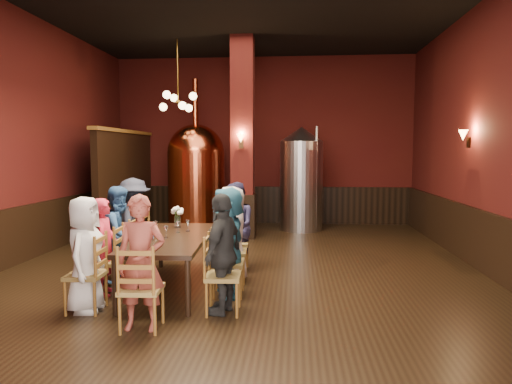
# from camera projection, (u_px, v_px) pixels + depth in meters

# --- Properties ---
(room) EXTENTS (10.00, 10.02, 4.50)m
(room) POSITION_uv_depth(u_px,v_px,m) (241.00, 134.00, 7.47)
(room) COLOR black
(room) RESTS_ON ground
(wainscot_right) EXTENTS (0.08, 9.90, 1.00)m
(wainscot_right) POSITION_uv_depth(u_px,v_px,m) (487.00, 243.00, 7.29)
(wainscot_right) COLOR black
(wainscot_right) RESTS_ON ground
(wainscot_back) EXTENTS (7.90, 0.08, 1.00)m
(wainscot_back) POSITION_uv_depth(u_px,v_px,m) (263.00, 205.00, 12.55)
(wainscot_back) COLOR black
(wainscot_back) RESTS_ON ground
(wainscot_left) EXTENTS (0.08, 9.90, 1.00)m
(wainscot_left) POSITION_uv_depth(u_px,v_px,m) (17.00, 235.00, 7.97)
(wainscot_left) COLOR black
(wainscot_left) RESTS_ON ground
(column) EXTENTS (0.58, 0.58, 4.50)m
(column) POSITION_uv_depth(u_px,v_px,m) (243.00, 139.00, 10.28)
(column) COLOR #43120E
(column) RESTS_ON ground
(partition) EXTENTS (0.22, 3.50, 2.40)m
(partition) POSITION_uv_depth(u_px,v_px,m) (126.00, 183.00, 11.02)
(partition) COLOR black
(partition) RESTS_ON ground
(pendant_cluster) EXTENTS (0.90, 0.90, 1.70)m
(pendant_cluster) POSITION_uv_depth(u_px,v_px,m) (178.00, 102.00, 10.43)
(pendant_cluster) COLOR #A57226
(pendant_cluster) RESTS_ON room
(sconce_wall) EXTENTS (0.20, 0.20, 0.36)m
(sconce_wall) POSITION_uv_depth(u_px,v_px,m) (469.00, 138.00, 7.94)
(sconce_wall) COLOR black
(sconce_wall) RESTS_ON room
(sconce_column) EXTENTS (0.20, 0.20, 0.36)m
(sconce_column) POSITION_uv_depth(u_px,v_px,m) (241.00, 141.00, 9.98)
(sconce_column) COLOR black
(sconce_column) RESTS_ON column
(dining_table) EXTENTS (1.13, 2.45, 0.75)m
(dining_table) POSITION_uv_depth(u_px,v_px,m) (171.00, 241.00, 6.55)
(dining_table) COLOR black
(dining_table) RESTS_ON ground
(chair_0) EXTENTS (0.48, 0.48, 0.92)m
(chair_0) POSITION_uv_depth(u_px,v_px,m) (86.00, 274.00, 5.61)
(chair_0) COLOR brown
(chair_0) RESTS_ON ground
(person_0) EXTENTS (0.50, 0.73, 1.42)m
(person_0) POSITION_uv_depth(u_px,v_px,m) (85.00, 254.00, 5.58)
(person_0) COLOR silver
(person_0) RESTS_ON ground
(chair_1) EXTENTS (0.48, 0.48, 0.92)m
(chair_1) POSITION_uv_depth(u_px,v_px,m) (105.00, 261.00, 6.27)
(chair_1) COLOR brown
(chair_1) RESTS_ON ground
(person_1) EXTENTS (0.41, 0.54, 1.33)m
(person_1) POSITION_uv_depth(u_px,v_px,m) (105.00, 246.00, 6.25)
(person_1) COLOR #B61F33
(person_1) RESTS_ON ground
(chair_2) EXTENTS (0.48, 0.48, 0.92)m
(chair_2) POSITION_uv_depth(u_px,v_px,m) (121.00, 251.00, 6.93)
(chair_2) COLOR brown
(chair_2) RESTS_ON ground
(person_2) EXTENTS (0.47, 0.76, 1.45)m
(person_2) POSITION_uv_depth(u_px,v_px,m) (120.00, 234.00, 6.91)
(person_2) COLOR navy
(person_2) RESTS_ON ground
(chair_3) EXTENTS (0.48, 0.48, 0.92)m
(chair_3) POSITION_uv_depth(u_px,v_px,m) (134.00, 242.00, 7.60)
(chair_3) COLOR brown
(chair_3) RESTS_ON ground
(person_3) EXTENTS (0.87, 1.12, 1.53)m
(person_3) POSITION_uv_depth(u_px,v_px,m) (134.00, 224.00, 7.57)
(person_3) COLOR black
(person_3) RESTS_ON ground
(chair_4) EXTENTS (0.48, 0.48, 0.92)m
(chair_4) POSITION_uv_depth(u_px,v_px,m) (223.00, 276.00, 5.55)
(chair_4) COLOR brown
(chair_4) RESTS_ON ground
(person_4) EXTENTS (0.58, 0.93, 1.47)m
(person_4) POSITION_uv_depth(u_px,v_px,m) (223.00, 253.00, 5.53)
(person_4) COLOR black
(person_4) RESTS_ON ground
(chair_5) EXTENTS (0.48, 0.48, 0.92)m
(chair_5) POSITION_uv_depth(u_px,v_px,m) (228.00, 262.00, 6.22)
(chair_5) COLOR brown
(chair_5) RESTS_ON ground
(person_5) EXTENTS (0.76, 1.45, 1.49)m
(person_5) POSITION_uv_depth(u_px,v_px,m) (228.00, 241.00, 6.19)
(person_5) COLOR #2C6A86
(person_5) RESTS_ON ground
(chair_6) EXTENTS (0.48, 0.48, 0.92)m
(chair_6) POSITION_uv_depth(u_px,v_px,m) (232.00, 252.00, 6.88)
(chair_6) COLOR brown
(chair_6) RESTS_ON ground
(person_6) EXTENTS (0.51, 0.74, 1.45)m
(person_6) POSITION_uv_depth(u_px,v_px,m) (232.00, 234.00, 6.85)
(person_6) COLOR #B9A9A3
(person_6) RESTS_ON ground
(chair_7) EXTENTS (0.48, 0.48, 0.92)m
(chair_7) POSITION_uv_depth(u_px,v_px,m) (236.00, 243.00, 7.54)
(chair_7) COLOR brown
(chair_7) RESTS_ON ground
(person_7) EXTENTS (0.61, 0.79, 1.46)m
(person_7) POSITION_uv_depth(u_px,v_px,m) (236.00, 226.00, 7.52)
(person_7) COLOR #201D3B
(person_7) RESTS_ON ground
(chair_8) EXTENTS (0.48, 0.48, 0.92)m
(chair_8) POSITION_uv_depth(u_px,v_px,m) (141.00, 288.00, 5.03)
(chair_8) COLOR brown
(chair_8) RESTS_ON ground
(person_8) EXTENTS (0.56, 0.38, 1.50)m
(person_8) POSITION_uv_depth(u_px,v_px,m) (141.00, 263.00, 5.00)
(person_8) COLOR brown
(person_8) RESTS_ON ground
(copper_kettle) EXTENTS (1.69, 1.69, 3.73)m
(copper_kettle) POSITION_uv_depth(u_px,v_px,m) (196.00, 176.00, 11.36)
(copper_kettle) COLOR black
(copper_kettle) RESTS_ON ground
(steel_vessel) EXTENTS (1.39, 1.39, 2.56)m
(steel_vessel) POSITION_uv_depth(u_px,v_px,m) (301.00, 179.00, 11.33)
(steel_vessel) COLOR #B2B2B7
(steel_vessel) RESTS_ON ground
(rose_vase) EXTENTS (0.20, 0.20, 0.35)m
(rose_vase) POSITION_uv_depth(u_px,v_px,m) (177.00, 213.00, 7.28)
(rose_vase) COLOR white
(rose_vase) RESTS_ON dining_table
(wine_glass_0) EXTENTS (0.07, 0.07, 0.17)m
(wine_glass_0) POSITION_uv_depth(u_px,v_px,m) (156.00, 227.00, 6.85)
(wine_glass_0) COLOR white
(wine_glass_0) RESTS_ON dining_table
(wine_glass_1) EXTENTS (0.07, 0.07, 0.17)m
(wine_glass_1) POSITION_uv_depth(u_px,v_px,m) (188.00, 226.00, 6.98)
(wine_glass_1) COLOR white
(wine_glass_1) RESTS_ON dining_table
(wine_glass_2) EXTENTS (0.07, 0.07, 0.17)m
(wine_glass_2) POSITION_uv_depth(u_px,v_px,m) (188.00, 226.00, 6.94)
(wine_glass_2) COLOR white
(wine_glass_2) RESTS_ON dining_table
(wine_glass_3) EXTENTS (0.07, 0.07, 0.17)m
(wine_glass_3) POSITION_uv_depth(u_px,v_px,m) (153.00, 241.00, 5.76)
(wine_glass_3) COLOR white
(wine_glass_3) RESTS_ON dining_table
(wine_glass_4) EXTENTS (0.07, 0.07, 0.17)m
(wine_glass_4) POSITION_uv_depth(u_px,v_px,m) (141.00, 243.00, 5.67)
(wine_glass_4) COLOR white
(wine_glass_4) RESTS_ON dining_table
(wine_glass_5) EXTENTS (0.07, 0.07, 0.17)m
(wine_glass_5) POSITION_uv_depth(u_px,v_px,m) (178.00, 227.00, 6.83)
(wine_glass_5) COLOR white
(wine_glass_5) RESTS_ON dining_table
(wine_glass_6) EXTENTS (0.07, 0.07, 0.17)m
(wine_glass_6) POSITION_uv_depth(u_px,v_px,m) (151.00, 231.00, 6.52)
(wine_glass_6) COLOR white
(wine_glass_6) RESTS_ON dining_table
(wine_glass_7) EXTENTS (0.07, 0.07, 0.17)m
(wine_glass_7) POSITION_uv_depth(u_px,v_px,m) (166.00, 232.00, 6.43)
(wine_glass_7) COLOR white
(wine_glass_7) RESTS_ON dining_table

